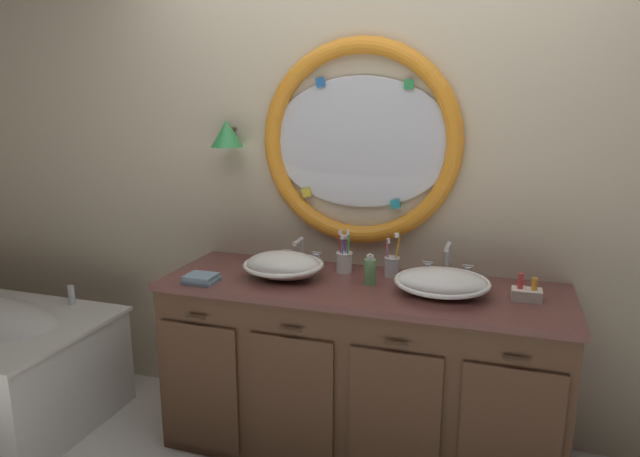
{
  "coord_description": "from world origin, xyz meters",
  "views": [
    {
      "loc": [
        0.61,
        -2.17,
        1.69
      ],
      "look_at": [
        -0.18,
        0.25,
        1.11
      ],
      "focal_mm": 31.45,
      "sensor_mm": 36.0,
      "label": 1
    }
  ],
  "objects_px": {
    "soap_dispenser": "(370,271)",
    "toiletry_basket": "(526,293)",
    "toothbrush_holder_left": "(344,260)",
    "folded_hand_towel": "(201,279)",
    "toothbrush_holder_right": "(392,265)",
    "sink_basin_left": "(283,265)",
    "sink_basin_right": "(442,282)"
  },
  "relations": [
    {
      "from": "toothbrush_holder_left",
      "to": "folded_hand_towel",
      "type": "relative_size",
      "value": 1.46
    },
    {
      "from": "sink_basin_left",
      "to": "sink_basin_right",
      "type": "height_order",
      "value": "sink_basin_left"
    },
    {
      "from": "toothbrush_holder_right",
      "to": "folded_hand_towel",
      "type": "height_order",
      "value": "toothbrush_holder_right"
    },
    {
      "from": "sink_basin_left",
      "to": "sink_basin_right",
      "type": "bearing_deg",
      "value": -0.0
    },
    {
      "from": "toothbrush_holder_right",
      "to": "folded_hand_towel",
      "type": "distance_m",
      "value": 0.91
    },
    {
      "from": "sink_basin_right",
      "to": "toothbrush_holder_right",
      "type": "height_order",
      "value": "toothbrush_holder_right"
    },
    {
      "from": "toothbrush_holder_left",
      "to": "toiletry_basket",
      "type": "distance_m",
      "value": 0.86
    },
    {
      "from": "sink_basin_right",
      "to": "soap_dispenser",
      "type": "distance_m",
      "value": 0.33
    },
    {
      "from": "soap_dispenser",
      "to": "folded_hand_towel",
      "type": "height_order",
      "value": "soap_dispenser"
    },
    {
      "from": "toothbrush_holder_left",
      "to": "toiletry_basket",
      "type": "height_order",
      "value": "toothbrush_holder_left"
    },
    {
      "from": "toothbrush_holder_right",
      "to": "toiletry_basket",
      "type": "relative_size",
      "value": 1.76
    },
    {
      "from": "soap_dispenser",
      "to": "toiletry_basket",
      "type": "xyz_separation_m",
      "value": [
        0.69,
        0.0,
        -0.03
      ]
    },
    {
      "from": "toothbrush_holder_left",
      "to": "toiletry_basket",
      "type": "relative_size",
      "value": 1.75
    },
    {
      "from": "soap_dispenser",
      "to": "folded_hand_towel",
      "type": "bearing_deg",
      "value": -163.86
    },
    {
      "from": "toothbrush_holder_left",
      "to": "toiletry_basket",
      "type": "xyz_separation_m",
      "value": [
        0.85,
        -0.14,
        -0.03
      ]
    },
    {
      "from": "folded_hand_towel",
      "to": "toiletry_basket",
      "type": "bearing_deg",
      "value": 8.65
    },
    {
      "from": "sink_basin_right",
      "to": "toiletry_basket",
      "type": "bearing_deg",
      "value": 6.37
    },
    {
      "from": "sink_basin_left",
      "to": "toothbrush_holder_left",
      "type": "relative_size",
      "value": 1.77
    },
    {
      "from": "toothbrush_holder_right",
      "to": "toiletry_basket",
      "type": "bearing_deg",
      "value": -13.46
    },
    {
      "from": "soap_dispenser",
      "to": "toiletry_basket",
      "type": "height_order",
      "value": "soap_dispenser"
    },
    {
      "from": "sink_basin_left",
      "to": "toiletry_basket",
      "type": "bearing_deg",
      "value": 2.05
    },
    {
      "from": "sink_basin_right",
      "to": "toothbrush_holder_left",
      "type": "relative_size",
      "value": 1.92
    },
    {
      "from": "sink_basin_left",
      "to": "soap_dispenser",
      "type": "relative_size",
      "value": 2.59
    },
    {
      "from": "soap_dispenser",
      "to": "folded_hand_towel",
      "type": "distance_m",
      "value": 0.79
    },
    {
      "from": "toiletry_basket",
      "to": "folded_hand_towel",
      "type": "bearing_deg",
      "value": -171.35
    },
    {
      "from": "soap_dispenser",
      "to": "toiletry_basket",
      "type": "distance_m",
      "value": 0.69
    },
    {
      "from": "soap_dispenser",
      "to": "toiletry_basket",
      "type": "relative_size",
      "value": 1.2
    },
    {
      "from": "toothbrush_holder_left",
      "to": "soap_dispenser",
      "type": "xyz_separation_m",
      "value": [
        0.16,
        -0.14,
        0.0
      ]
    },
    {
      "from": "sink_basin_left",
      "to": "folded_hand_towel",
      "type": "xyz_separation_m",
      "value": [
        -0.34,
        -0.18,
        -0.05
      ]
    },
    {
      "from": "sink_basin_right",
      "to": "toothbrush_holder_right",
      "type": "distance_m",
      "value": 0.32
    },
    {
      "from": "toothbrush_holder_left",
      "to": "toothbrush_holder_right",
      "type": "xyz_separation_m",
      "value": [
        0.24,
        0.0,
        -0.0
      ]
    },
    {
      "from": "toiletry_basket",
      "to": "toothbrush_holder_right",
      "type": "bearing_deg",
      "value": 166.54
    }
  ]
}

